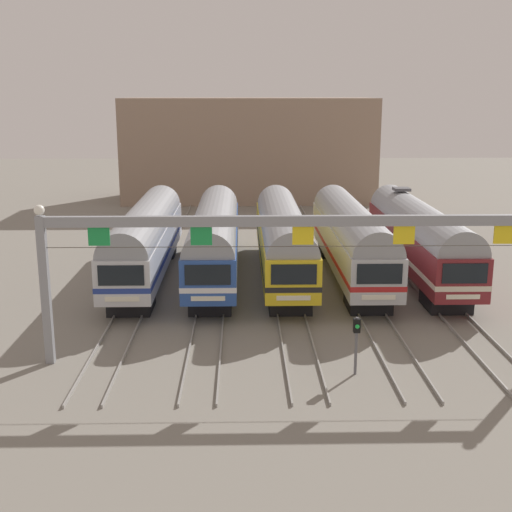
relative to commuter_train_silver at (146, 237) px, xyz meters
name	(u,v)px	position (x,y,z in m)	size (l,w,h in m)	color
ground_plane	(282,278)	(8.56, 0.01, -2.69)	(160.00, 160.00, 0.00)	gray
track_bed	(271,225)	(8.56, 17.01, -2.61)	(18.62, 70.00, 0.15)	gray
commuter_train_silver	(146,237)	(0.00, 0.00, 0.00)	(2.88, 18.06, 4.77)	silver
commuter_train_blue	(215,237)	(4.28, 0.00, 0.00)	(2.88, 18.06, 4.77)	#284C9E
commuter_train_yellow	(283,237)	(8.56, 0.00, 0.00)	(2.88, 18.06, 4.77)	gold
commuter_train_stainless	(351,236)	(12.84, 0.00, 0.00)	(2.88, 18.06, 4.77)	#B2B5BA
commuter_train_maroon	(418,236)	(17.11, 0.00, 0.00)	(2.88, 18.06, 5.05)	maroon
catenary_gantry	(303,244)	(8.56, -13.49, 2.58)	(22.35, 0.44, 6.97)	gray
yard_signal_mast	(357,335)	(10.70, -15.05, -0.93)	(0.28, 0.35, 2.50)	#59595E
maintenance_building	(249,149)	(6.83, 32.68, 2.77)	(26.72, 10.00, 10.92)	gray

